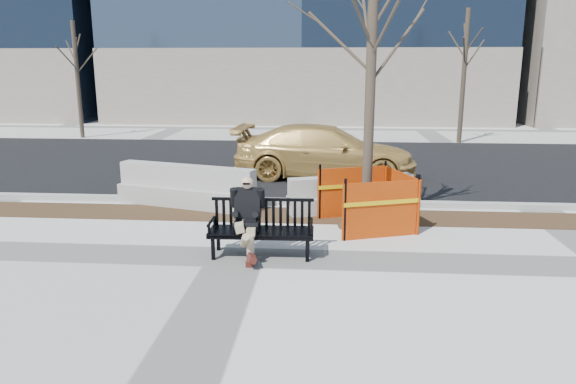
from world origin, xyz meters
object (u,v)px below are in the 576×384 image
Objects in this scene: bench at (262,256)px; seated_man at (248,254)px; tree_fence at (365,226)px; jersey_barrier_left at (188,206)px; sedan at (325,177)px; jersey_barrier_right at (350,211)px.

seated_man reaches higher than bench.
tree_fence is 4.15m from jersey_barrier_left.
sedan is at bearing 64.86° from jersey_barrier_left.
bench is 0.54× the size of jersey_barrier_left.
jersey_barrier_left reaches higher than jersey_barrier_right.
jersey_barrier_left is (-1.85, 3.06, 0.00)m from seated_man.
bench is 2.60m from tree_fence.
sedan reaches higher than bench.
tree_fence is 2.09× the size of jersey_barrier_right.
tree_fence reaches higher than sedan.
seated_man is at bearing 173.68° from sedan.
bench is 3.34m from jersey_barrier_right.
seated_man is at bearing -42.34° from jersey_barrier_left.
tree_fence is at bearing 43.44° from bench.
seated_man is 6.64m from sedan.
sedan is 1.84× the size of jersey_barrier_right.
seated_man is at bearing -139.64° from tree_fence.
seated_man is at bearing 168.65° from bench.
sedan is at bearing 82.15° from jersey_barrier_right.
bench is at bearing -135.45° from tree_fence.
tree_fence is (1.85, 1.82, 0.00)m from bench.
sedan is 4.64m from jersey_barrier_left.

